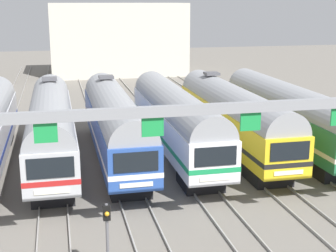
{
  "coord_description": "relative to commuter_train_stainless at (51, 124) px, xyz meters",
  "views": [
    {
      "loc": [
        -5.77,
        -32.56,
        10.54
      ],
      "look_at": [
        1.86,
        1.21,
        1.83
      ],
      "focal_mm": 53.22,
      "sensor_mm": 36.0,
      "label": 1
    }
  ],
  "objects": [
    {
      "name": "commuter_train_white",
      "position": [
        8.38,
        -0.0,
        -0.0
      ],
      "size": [
        2.88,
        18.06,
        4.77
      ],
      "color": "white",
      "rests_on": "ground"
    },
    {
      "name": "maintenance_building",
      "position": [
        9.57,
        41.16,
        2.45
      ],
      "size": [
        19.3,
        10.0,
        10.27
      ],
      "primitive_type": "cube",
      "color": "beige",
      "rests_on": "ground"
    },
    {
      "name": "yard_signal_mast",
      "position": [
        2.1,
        -15.03,
        -0.51
      ],
      "size": [
        0.28,
        0.35,
        3.12
      ],
      "color": "#59595E",
      "rests_on": "ground"
    },
    {
      "name": "track_bed",
      "position": [
        6.29,
        17.0,
        -2.61
      ],
      "size": [
        22.47,
        70.0,
        0.15
      ],
      "color": "gray",
      "rests_on": "ground"
    },
    {
      "name": "commuter_train_green",
      "position": [
        16.77,
        -0.0,
        -0.0
      ],
      "size": [
        2.88,
        18.06,
        4.77
      ],
      "color": "#236B42",
      "rests_on": "ground"
    },
    {
      "name": "commuter_train_blue",
      "position": [
        4.19,
        0.0,
        0.0
      ],
      "size": [
        2.88,
        18.06,
        5.05
      ],
      "color": "#284C9E",
      "rests_on": "ground"
    },
    {
      "name": "ground_plane",
      "position": [
        6.29,
        0.0,
        -2.69
      ],
      "size": [
        160.0,
        160.0,
        0.0
      ],
      "primitive_type": "plane",
      "color": "slate"
    },
    {
      "name": "catenary_gantry",
      "position": [
        6.29,
        -13.5,
        2.67
      ],
      "size": [
        26.2,
        0.44,
        6.97
      ],
      "color": "gray",
      "rests_on": "ground"
    },
    {
      "name": "commuter_train_yellow",
      "position": [
        12.58,
        0.0,
        0.0
      ],
      "size": [
        2.88,
        18.06,
        5.05
      ],
      "color": "gold",
      "rests_on": "ground"
    },
    {
      "name": "commuter_train_stainless",
      "position": [
        0.0,
        0.0,
        0.0
      ],
      "size": [
        2.88,
        18.06,
        5.05
      ],
      "color": "#B2B5BA",
      "rests_on": "ground"
    }
  ]
}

